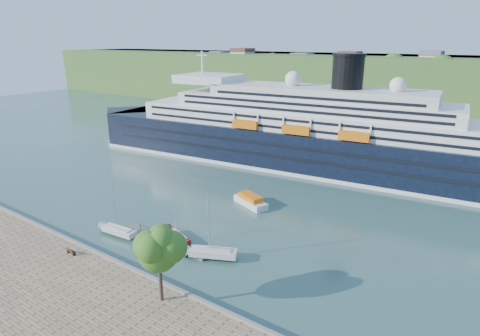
% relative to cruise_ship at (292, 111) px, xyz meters
% --- Properties ---
extents(ground, '(400.00, 400.00, 0.00)m').
position_rel_cruise_ship_xyz_m(ground, '(4.88, -56.76, -13.77)').
color(ground, '#2A4B46').
rests_on(ground, ground).
extents(far_hillside, '(400.00, 50.00, 24.00)m').
position_rel_cruise_ship_xyz_m(far_hillside, '(4.88, 88.24, -1.77)').
color(far_hillside, '#325522').
rests_on(far_hillside, ground).
extents(quay_coping, '(220.00, 0.50, 0.30)m').
position_rel_cruise_ship_xyz_m(quay_coping, '(4.88, -56.96, -12.62)').
color(quay_coping, slate).
rests_on(quay_coping, promenade).
extents(cruise_ship, '(123.89, 31.45, 27.55)m').
position_rel_cruise_ship_xyz_m(cruise_ship, '(0.00, 0.00, 0.00)').
color(cruise_ship, black).
rests_on(cruise_ship, ground).
extents(park_bench, '(1.61, 0.70, 1.02)m').
position_rel_cruise_ship_xyz_m(park_bench, '(-3.61, -59.24, -12.26)').
color(park_bench, '#4C2715').
rests_on(park_bench, promenade).
extents(promenade_tree, '(6.30, 6.30, 10.43)m').
position_rel_cruise_ship_xyz_m(promenade_tree, '(14.70, -59.40, -7.56)').
color(promenade_tree, '#2E5E18').
rests_on(promenade_tree, promenade).
extents(floating_pontoon, '(17.46, 2.46, 0.39)m').
position_rel_cruise_ship_xyz_m(floating_pontoon, '(3.30, -47.58, -13.58)').
color(floating_pontoon, slate).
rests_on(floating_pontoon, ground).
extents(sailboat_white_near, '(7.05, 2.54, 8.92)m').
position_rel_cruise_ship_xyz_m(sailboat_white_near, '(-4.11, -50.43, -9.31)').
color(sailboat_white_near, silver).
rests_on(sailboat_white_near, ground).
extents(sailboat_red, '(6.46, 3.66, 8.06)m').
position_rel_cruise_ship_xyz_m(sailboat_red, '(4.96, -46.42, -9.74)').
color(sailboat_red, maroon).
rests_on(sailboat_red, ground).
extents(sailboat_white_far, '(7.79, 5.19, 9.84)m').
position_rel_cruise_ship_xyz_m(sailboat_white_far, '(12.81, -47.31, -8.85)').
color(sailboat_white_far, silver).
rests_on(sailboat_white_far, ground).
extents(tender_launch, '(8.27, 5.32, 2.16)m').
position_rel_cruise_ship_xyz_m(tender_launch, '(6.37, -27.76, -12.69)').
color(tender_launch, orange).
rests_on(tender_launch, ground).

